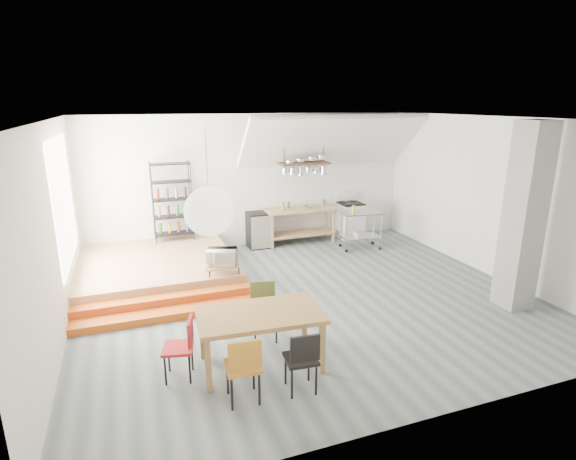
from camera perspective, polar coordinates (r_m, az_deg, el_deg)
name	(u,v)px	position (r m, az deg, el deg)	size (l,w,h in m)	color
floor	(307,298)	(8.35, 2.45, -8.58)	(8.00, 8.00, 0.00)	#545F62
wall_back	(254,181)	(11.07, -4.38, 6.23)	(8.00, 0.04, 3.20)	silver
wall_left	(53,236)	(7.34, -27.68, -0.66)	(0.04, 7.00, 3.20)	silver
wall_right	(490,197)	(10.02, 24.29, 3.82)	(0.04, 7.00, 3.20)	silver
ceiling	(309,119)	(7.60, 2.74, 13.94)	(8.00, 7.00, 0.02)	white
slope_ceiling	(332,141)	(11.01, 5.62, 11.14)	(4.40, 1.80, 0.15)	white
window_pane	(64,201)	(8.74, -26.56, 3.27)	(0.02, 2.50, 2.20)	white
platform	(157,268)	(9.60, -16.27, -4.60)	(3.00, 3.00, 0.40)	#A37E51
step_lower	(167,314)	(7.85, -15.12, -10.30)	(3.00, 0.35, 0.13)	#C25316
step_upper	(165,302)	(8.14, -15.39, -8.83)	(3.00, 0.35, 0.27)	#C25316
concrete_column	(524,217)	(8.51, 27.78, 1.43)	(0.50, 0.50, 3.20)	gray
kitchen_counter	(300,219)	(11.29, 1.60, 1.41)	(1.80, 0.60, 0.91)	#A37E51
stove	(350,220)	(11.90, 7.87, 1.30)	(0.60, 0.60, 1.18)	white
pot_rack	(305,166)	(10.83, 2.23, 8.06)	(1.20, 0.50, 1.43)	#412B1A
wire_shelving	(172,200)	(10.47, -14.50, 3.68)	(0.88, 0.38, 1.80)	black
microwave_shelf	(222,265)	(8.43, -8.34, -4.47)	(0.60, 0.40, 0.16)	#A37E51
paper_lantern	(209,212)	(5.48, -9.99, 2.32)	(0.60, 0.60, 0.60)	white
dining_table	(260,318)	(6.09, -3.57, -11.14)	(1.71, 1.05, 0.78)	olive
chair_mustard	(244,364)	(5.48, -5.66, -16.57)	(0.43, 0.43, 0.89)	#A1681B
chair_black	(302,357)	(5.64, 1.84, -15.79)	(0.42, 0.42, 0.84)	black
chair_olive	(264,305)	(6.86, -3.11, -9.55)	(0.46, 0.46, 0.87)	brown
chair_red	(183,343)	(6.07, -13.19, -13.80)	(0.46, 0.46, 0.83)	red
rolling_cart	(361,225)	(11.00, 9.23, 0.64)	(0.99, 0.64, 0.92)	silver
mini_fridge	(258,230)	(11.04, -3.83, 0.01)	(0.51, 0.51, 0.87)	black
microwave	(222,257)	(8.37, -8.39, -3.40)	(0.54, 0.36, 0.30)	beige
bowl	(308,207)	(11.23, 2.54, 2.97)	(0.23, 0.23, 0.06)	silver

